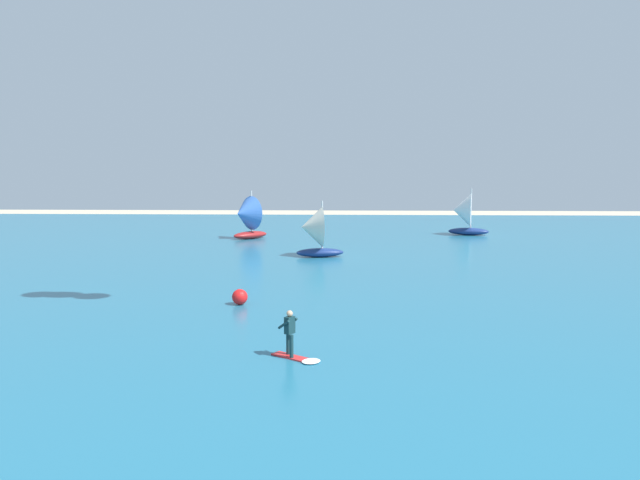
% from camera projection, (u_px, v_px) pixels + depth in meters
% --- Properties ---
extents(ocean, '(160.00, 90.00, 0.10)m').
position_uv_depth(ocean, '(340.00, 248.00, 53.43)').
color(ocean, '#236B89').
rests_on(ocean, ground).
extents(kitesurfer, '(1.92, 1.59, 1.67)m').
position_uv_depth(kitesurfer, '(294.00, 341.00, 20.90)').
color(kitesurfer, red).
rests_on(kitesurfer, ocean).
extents(sailboat_heeled_over, '(3.86, 3.33, 4.40)m').
position_uv_depth(sailboat_heeled_over, '(313.00, 231.00, 46.83)').
color(sailboat_heeled_over, navy).
rests_on(sailboat_heeled_over, ocean).
extents(sailboat_far_right, '(4.44, 3.86, 5.01)m').
position_uv_depth(sailboat_far_right, '(463.00, 214.00, 64.36)').
color(sailboat_far_right, navy).
rests_on(sailboat_far_right, ocean).
extents(sailboat_anchored_offshore, '(4.23, 4.30, 4.83)m').
position_uv_depth(sailboat_anchored_offshore, '(246.00, 217.00, 60.10)').
color(sailboat_anchored_offshore, maroon).
rests_on(sailboat_anchored_offshore, ocean).
extents(marker_buoy, '(0.77, 0.77, 0.77)m').
position_uv_depth(marker_buoy, '(240.00, 297.00, 29.64)').
color(marker_buoy, red).
rests_on(marker_buoy, ocean).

